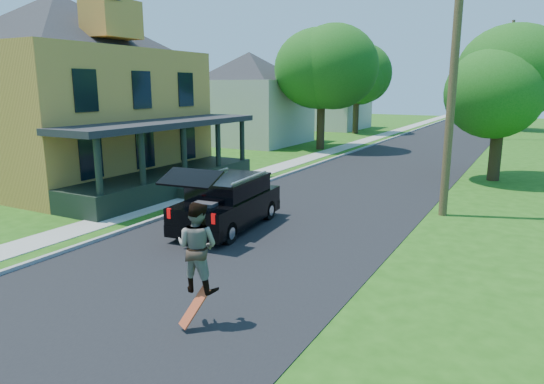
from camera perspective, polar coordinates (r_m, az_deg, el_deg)
The scene contains 17 objects.
ground at distance 13.19m, azimuth -6.66°, elevation -8.01°, with size 140.00×140.00×0.00m, color #1F5010.
street at distance 31.23m, azimuth 15.06°, elevation 3.53°, with size 8.00×120.00×0.02m, color black.
curb at distance 32.41m, azimuth 8.09°, elevation 4.14°, with size 0.15×120.00×0.12m, color gray.
sidewalk at distance 32.98m, azimuth 5.57°, elevation 4.35°, with size 1.30×120.00×0.03m, color #979890.
front_walk at distance 23.62m, azimuth -17.14°, elevation 0.65°, with size 6.50×1.20×0.03m, color #979890.
main_house at distance 25.66m, azimuth -23.15°, elevation 12.19°, with size 15.56×15.56×10.10m.
neighbor_house_mid at distance 39.85m, azimuth -2.67°, elevation 11.81°, with size 12.78×12.78×8.30m.
neighbor_house_far at distance 54.16m, azimuth 6.37°, elevation 11.90°, with size 12.78×12.78×8.30m.
black_suv at distance 15.83m, azimuth -5.25°, elevation -1.26°, with size 2.26×4.96×2.24m.
skateboarder at distance 9.42m, azimuth -8.79°, elevation -6.38°, with size 0.93×0.76×1.76m.
skateboard at distance 9.57m, azimuth -9.07°, elevation -13.35°, with size 0.51×0.54×0.76m.
tree_left_mid at distance 35.93m, azimuth 5.86°, elevation 14.02°, with size 7.15×7.29×8.95m.
tree_left_far at distance 48.57m, azimuth 9.94°, elevation 13.30°, with size 6.44×6.09×8.26m.
tree_right_near at distance 26.05m, azimuth 25.42°, elevation 12.12°, with size 6.60×6.29×7.94m.
tree_right_far at distance 57.56m, azimuth 27.25°, elevation 11.97°, with size 6.10×6.13×8.47m.
utility_pole_near at distance 18.08m, azimuth 20.76°, elevation 15.35°, with size 1.76×0.47×11.19m.
utility_pole_far at distance 46.97m, azimuth 25.99°, elevation 11.82°, with size 1.56×0.26×9.94m.
Camera 1 is at (7.23, -10.04, 4.58)m, focal length 32.00 mm.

